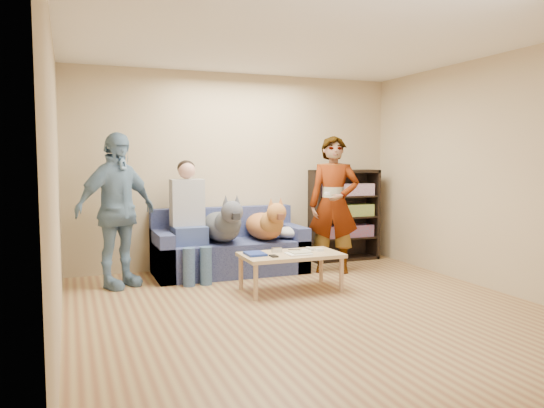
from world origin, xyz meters
name	(u,v)px	position (x,y,z in m)	size (l,w,h in m)	color
ground	(318,315)	(0.00, 0.00, 0.00)	(5.00, 5.00, 0.00)	#915E3D
ceiling	(320,32)	(0.00, 0.00, 2.60)	(5.00, 5.00, 0.00)	white
wall_back	(237,171)	(0.00, 2.50, 1.30)	(4.50, 4.50, 0.00)	tan
wall_left	(55,180)	(-2.25, 0.00, 1.30)	(5.00, 5.00, 0.00)	tan
wall_right	(508,174)	(2.25, 0.00, 1.30)	(5.00, 5.00, 0.00)	tan
blanket	(291,232)	(0.54, 1.93, 0.50)	(0.43, 0.36, 0.15)	#B5B5BA
person_standing_right	(334,205)	(1.01, 1.63, 0.87)	(0.64, 0.42, 1.75)	gray
person_standing_left	(116,210)	(-1.65, 1.81, 0.88)	(1.03, 0.43, 1.76)	#6E91B1
held_controller	(327,193)	(0.81, 1.43, 1.04)	(0.04, 0.12, 0.03)	white
notebook_blue	(255,254)	(-0.28, 0.99, 0.43)	(0.20, 0.26, 0.03)	navy
papers	(299,254)	(0.17, 0.84, 0.43)	(0.26, 0.20, 0.01)	white
magazine	(300,252)	(0.20, 0.86, 0.44)	(0.22, 0.17, 0.01)	#B0A88D
camera_silver	(277,250)	(0.00, 1.06, 0.45)	(0.11, 0.06, 0.05)	#AEADB2
controller_a	(310,249)	(0.40, 1.04, 0.43)	(0.04, 0.13, 0.03)	silver
controller_b	(319,250)	(0.48, 0.96, 0.43)	(0.09, 0.06, 0.03)	white
headphone_cup_a	(308,252)	(0.32, 0.92, 0.43)	(0.07, 0.07, 0.02)	white
headphone_cup_b	(305,250)	(0.32, 1.00, 0.43)	(0.07, 0.07, 0.02)	white
pen_orange	(295,256)	(0.10, 0.78, 0.42)	(0.01, 0.01, 0.14)	#D2571D
pen_black	(294,250)	(0.24, 1.12, 0.42)	(0.01, 0.01, 0.14)	black
wallet	(274,256)	(-0.13, 0.82, 0.43)	(0.07, 0.12, 0.01)	black
sofa	(229,251)	(-0.25, 2.10, 0.28)	(1.90, 0.85, 0.82)	#515B93
person_seated	(189,215)	(-0.79, 1.97, 0.77)	(0.40, 0.73, 1.47)	#414B91
dog_gray	(223,225)	(-0.37, 1.92, 0.65)	(0.43, 1.26, 0.62)	#51555C
dog_tan	(266,224)	(0.18, 1.89, 0.63)	(0.40, 1.16, 0.57)	#AE6835
coffee_table	(291,257)	(0.12, 0.94, 0.37)	(1.10, 0.60, 0.42)	#D3AD82
bookshelf	(344,213)	(1.55, 2.33, 0.68)	(1.00, 0.34, 1.30)	black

